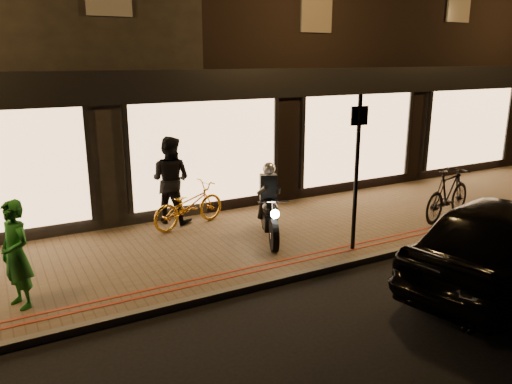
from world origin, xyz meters
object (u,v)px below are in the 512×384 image
motorcycle (269,210)px  sign_post (357,165)px  parked_car (507,241)px  bicycle_gold (189,205)px  person_green (16,255)px

motorcycle → sign_post: size_ratio=0.61×
motorcycle → parked_car: size_ratio=0.40×
bicycle_gold → parked_car: (3.65, -5.14, 0.19)m
motorcycle → parked_car: motorcycle is taller
bicycle_gold → motorcycle: bearing=-159.1°
bicycle_gold → person_green: size_ratio=1.11×
sign_post → parked_car: bearing=-59.9°
bicycle_gold → person_green: (-3.58, -2.28, 0.34)m
sign_post → parked_car: 2.85m
person_green → motorcycle: bearing=72.8°
sign_post → person_green: (-5.89, 0.56, -0.85)m
bicycle_gold → parked_car: size_ratio=0.39×
sign_post → person_green: 5.98m
sign_post → parked_car: sign_post is taller
sign_post → parked_car: size_ratio=0.64×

